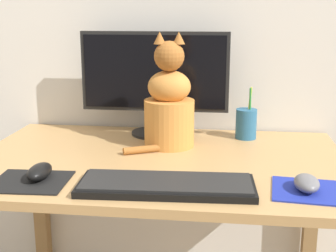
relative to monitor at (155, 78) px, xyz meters
The scene contains 9 objects.
desk 0.42m from the monitor, 79.09° to the right, with size 1.15×0.75×0.74m.
monitor is the anchor object (origin of this frame).
keyboard 0.57m from the monitor, 78.17° to the right, with size 0.45×0.19×0.02m.
mousepad_left 0.61m from the monitor, 115.86° to the right, with size 0.20×0.18×0.00m.
mousepad_right 0.72m from the monitor, 46.36° to the right, with size 0.21×0.19×0.00m.
computer_mouse_left 0.58m from the monitor, 114.99° to the right, with size 0.06×0.11×0.04m.
computer_mouse_right 0.70m from the monitor, 47.28° to the right, with size 0.06×0.10×0.04m.
cat 0.17m from the monitor, 63.68° to the right, with size 0.23×0.22×0.38m.
pen_cup 0.36m from the monitor, ahead, with size 0.07×0.07×0.18m.
Camera 1 is at (0.20, -1.35, 1.18)m, focal length 50.00 mm.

